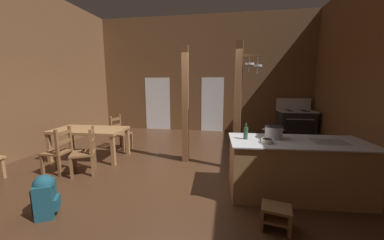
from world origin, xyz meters
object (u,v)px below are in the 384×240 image
(dining_table, at_px, (89,132))
(ladderback_chair_at_table_end, at_px, (59,151))
(ladderback_chair_near_window, at_px, (86,152))
(stockpot_on_counter, at_px, (274,132))
(backpack, at_px, (45,194))
(kitchen_island, at_px, (296,168))
(bottle_tall_on_counter, at_px, (246,133))
(mixing_bowl_on_counter, at_px, (267,141))
(stove_range, at_px, (295,124))
(step_stool, at_px, (276,216))
(ladderback_chair_by_post, at_px, (120,133))

(dining_table, distance_m, ladderback_chair_at_table_end, 0.92)
(ladderback_chair_near_window, distance_m, stockpot_on_counter, 3.64)
(backpack, distance_m, stockpot_on_counter, 3.56)
(ladderback_chair_near_window, xyz_separation_m, stockpot_on_counter, (3.59, -0.08, 0.57))
(ladderback_chair_near_window, bearing_deg, kitchen_island, -2.78)
(kitchen_island, bearing_deg, ladderback_chair_near_window, 177.22)
(kitchen_island, distance_m, bottle_tall_on_counter, 1.01)
(ladderback_chair_at_table_end, bearing_deg, mixing_bowl_on_counter, -5.33)
(stove_range, height_order, ladderback_chair_at_table_end, stove_range)
(kitchen_island, relative_size, step_stool, 5.42)
(kitchen_island, distance_m, backpack, 3.79)
(kitchen_island, relative_size, ladderback_chair_by_post, 2.33)
(dining_table, relative_size, ladderback_chair_near_window, 1.83)
(kitchen_island, relative_size, dining_table, 1.28)
(backpack, height_order, bottle_tall_on_counter, bottle_tall_on_counter)
(step_stool, height_order, ladderback_chair_at_table_end, ladderback_chair_at_table_end)
(backpack, xyz_separation_m, stockpot_on_counter, (3.23, 1.31, 0.71))
(backpack, bearing_deg, stove_range, 48.12)
(kitchen_island, xyz_separation_m, stove_range, (1.13, 4.06, 0.02))
(stockpot_on_counter, distance_m, bottle_tall_on_counter, 0.48)
(stove_range, bearing_deg, ladderback_chair_by_post, -157.68)
(stockpot_on_counter, bearing_deg, mixing_bowl_on_counter, -115.41)
(ladderback_chair_by_post, bearing_deg, stockpot_on_counter, -25.63)
(stove_range, distance_m, mixing_bowl_on_counter, 4.60)
(ladderback_chair_at_table_end, xyz_separation_m, backpack, (0.96, -1.37, -0.14))
(ladderback_chair_by_post, xyz_separation_m, stockpot_on_counter, (3.75, -1.80, 0.57))
(bottle_tall_on_counter, bearing_deg, stove_range, 64.40)
(ladderback_chair_by_post, distance_m, bottle_tall_on_counter, 3.86)
(step_stool, relative_size, ladderback_chair_by_post, 0.43)
(dining_table, relative_size, backpack, 2.91)
(kitchen_island, xyz_separation_m, ladderback_chair_by_post, (-4.12, 1.91, -0.01))
(ladderback_chair_by_post, distance_m, mixing_bowl_on_counter, 4.21)
(kitchen_island, xyz_separation_m, mixing_bowl_on_counter, (-0.52, -0.21, 0.49))
(kitchen_island, distance_m, mixing_bowl_on_counter, 0.75)
(kitchen_island, bearing_deg, ladderback_chair_by_post, 155.12)
(stove_range, relative_size, ladderback_chair_near_window, 1.39)
(ladderback_chair_near_window, distance_m, ladderback_chair_at_table_end, 0.59)
(dining_table, distance_m, backpack, 2.44)
(step_stool, height_order, stockpot_on_counter, stockpot_on_counter)
(kitchen_island, xyz_separation_m, step_stool, (-0.49, -0.96, -0.28))
(dining_table, xyz_separation_m, ladderback_chair_at_table_end, (-0.09, -0.89, -0.20))
(dining_table, relative_size, bottle_tall_on_counter, 6.45)
(backpack, xyz_separation_m, mixing_bowl_on_counter, (3.08, 0.99, 0.64))
(dining_table, bearing_deg, stockpot_on_counter, -13.03)
(step_stool, height_order, ladderback_chair_near_window, ladderback_chair_near_window)
(ladderback_chair_by_post, xyz_separation_m, backpack, (0.52, -3.11, -0.14))
(dining_table, height_order, ladderback_chair_by_post, ladderback_chair_by_post)
(stockpot_on_counter, bearing_deg, backpack, -157.87)
(backpack, bearing_deg, step_stool, 4.48)
(stockpot_on_counter, bearing_deg, ladderback_chair_by_post, 154.37)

